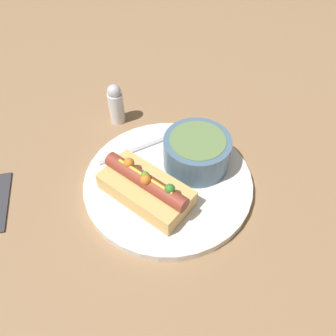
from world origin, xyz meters
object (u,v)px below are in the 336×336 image
soup_bowl (197,151)px  spoon (162,139)px  hot_dog (146,188)px  salt_shaker (116,104)px

soup_bowl → spoon: bearing=-160.9°
hot_dog → salt_shaker: bearing=146.5°
hot_dog → salt_shaker: 0.21m
soup_bowl → spoon: soup_bowl is taller
soup_bowl → spoon: 0.09m
hot_dog → soup_bowl: bearing=78.7°
hot_dog → spoon: bearing=117.9°
hot_dog → salt_shaker: salt_shaker is taller
hot_dog → spoon: 0.13m
salt_shaker → spoon: bearing=21.7°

